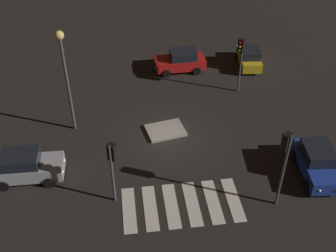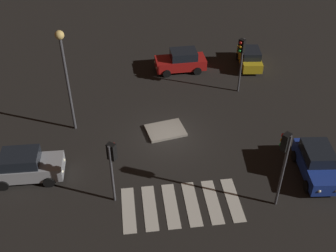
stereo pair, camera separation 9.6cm
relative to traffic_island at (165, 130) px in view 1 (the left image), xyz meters
name	(u,v)px [view 1 (the left image)]	position (x,y,z in m)	size (l,w,h in m)	color
ground_plane	(168,138)	(0.08, -0.72, -0.09)	(80.00, 80.00, 0.00)	black
traffic_island	(165,130)	(0.00, 0.00, 0.00)	(2.77, 2.28, 0.18)	gray
car_red	(181,61)	(2.23, 7.81, 0.78)	(4.11, 2.01, 1.77)	red
car_blue	(317,162)	(8.20, -5.07, 0.79)	(2.23, 4.23, 1.79)	#1E389E
car_yellow	(249,57)	(7.93, 7.81, 0.69)	(2.04, 3.79, 1.59)	gold
car_silver	(26,166)	(-8.48, -3.25, 0.80)	(4.21, 2.04, 1.81)	#9EA0A5
traffic_light_south	(112,159)	(-3.43, -5.55, 2.86)	(0.54, 0.53, 3.89)	#47474C
traffic_light_north	(241,53)	(5.94, 4.11, 3.20)	(0.53, 0.54, 4.34)	#47474C
traffic_light_east	(285,153)	(5.09, -6.96, 3.53)	(0.54, 0.53, 4.79)	#47474C
street_lamp	(64,65)	(-5.98, 1.12, 4.79)	(0.56, 0.56, 7.07)	#47474C
crosswalk_near	(182,205)	(0.08, -6.49, -0.08)	(6.45, 3.20, 0.02)	silver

